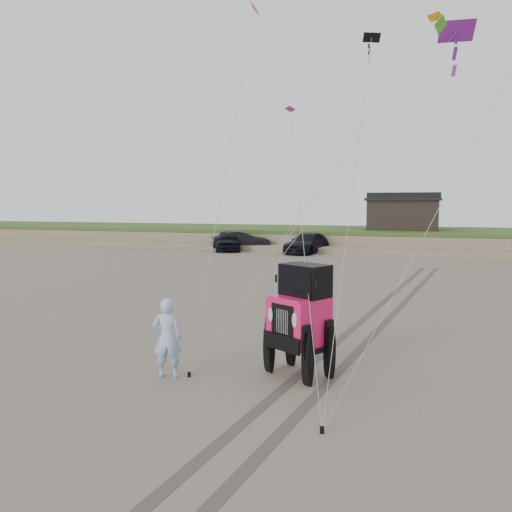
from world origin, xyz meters
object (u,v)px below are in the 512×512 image
(truck_a, at_px, (228,240))
(man, at_px, (167,338))
(truck_b, at_px, (241,241))
(truck_c, at_px, (307,243))
(jeep, at_px, (299,332))
(cabin, at_px, (403,213))

(truck_a, distance_m, man, 31.98)
(truck_b, bearing_deg, truck_a, 89.10)
(truck_c, relative_size, jeep, 1.00)
(truck_b, height_order, truck_c, truck_b)
(truck_a, bearing_deg, cabin, 4.13)
(cabin, height_order, jeep, cabin)
(man, bearing_deg, truck_c, -101.22)
(truck_c, bearing_deg, cabin, 54.35)
(truck_a, bearing_deg, man, -92.43)
(cabin, bearing_deg, jeep, -92.20)
(cabin, distance_m, truck_c, 10.33)
(truck_a, bearing_deg, truck_c, -21.92)
(truck_b, distance_m, jeep, 32.06)
(truck_c, bearing_deg, man, -72.78)
(jeep, bearing_deg, truck_a, 143.91)
(truck_b, bearing_deg, truck_c, -120.66)
(truck_b, bearing_deg, jeep, 176.89)
(truck_b, relative_size, truck_c, 0.90)
(jeep, bearing_deg, truck_b, 141.91)
(truck_c, relative_size, man, 3.02)
(cabin, distance_m, truck_a, 16.05)
(truck_a, xyz_separation_m, truck_b, (1.02, 0.46, -0.05))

